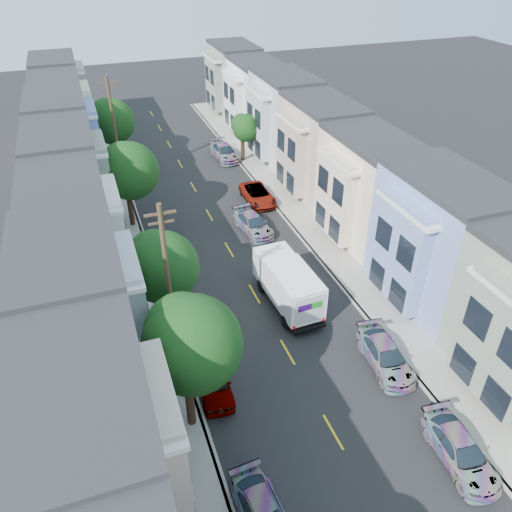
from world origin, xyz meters
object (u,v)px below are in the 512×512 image
at_px(parked_right_a, 460,451).
at_px(parked_right_c, 258,195).
at_px(utility_pole_far, 115,130).
at_px(fedex_truck, 288,284).
at_px(lead_sedan, 253,224).
at_px(tree_e, 111,122).
at_px(parked_left_d, 166,251).
at_px(parked_right_d, 224,152).
at_px(tree_b, 190,345).
at_px(utility_pole_near, 169,286).
at_px(parked_left_c, 214,381).
at_px(tree_c, 161,268).
at_px(parked_right_b, 385,356).
at_px(tree_far_r, 245,129).
at_px(tree_d, 129,171).

xyz_separation_m(parked_right_a, parked_right_c, (0.00, 28.39, 0.01)).
distance_m(utility_pole_far, fedex_truck, 25.30).
bearing_deg(lead_sedan, tree_e, 109.09).
relative_size(parked_left_d, parked_right_d, 0.81).
height_order(fedex_truck, parked_right_d, fedex_truck).
xyz_separation_m(tree_b, utility_pole_near, (0.00, 5.10, -0.26)).
bearing_deg(parked_right_a, tree_b, 155.62).
relative_size(lead_sedan, parked_right_d, 0.93).
distance_m(parked_left_c, parked_right_a, 12.68).
distance_m(tree_c, parked_left_c, 7.33).
distance_m(parked_right_b, parked_right_d, 32.64).
bearing_deg(parked_right_c, parked_right_d, 89.85).
xyz_separation_m(utility_pole_far, fedex_truck, (8.04, -23.75, -3.44)).
height_order(parked_left_c, parked_left_d, parked_left_c).
xyz_separation_m(lead_sedan, parked_left_d, (-7.64, -1.66, -0.02)).
distance_m(parked_right_a, parked_right_c, 28.39).
distance_m(tree_far_r, fedex_truck, 24.87).
xyz_separation_m(tree_b, parked_right_b, (11.20, 0.27, -4.70)).
distance_m(tree_far_r, parked_right_a, 38.09).
xyz_separation_m(lead_sedan, parked_right_d, (2.16, 15.71, 0.06)).
height_order(tree_c, fedex_truck, tree_c).
bearing_deg(parked_right_b, parked_right_d, 95.86).
bearing_deg(parked_left_d, utility_pole_far, 90.27).
bearing_deg(parked_right_a, parked_right_c, 95.03).
bearing_deg(utility_pole_far, lead_sedan, -56.97).
distance_m(parked_left_d, parked_right_b, 18.15).
distance_m(utility_pole_far, lead_sedan, 17.17).
relative_size(fedex_truck, parked_right_a, 1.39).
bearing_deg(parked_left_d, parked_left_c, -94.87).
distance_m(lead_sedan, parked_right_a, 23.62).
bearing_deg(parked_left_d, tree_far_r, 48.86).
height_order(tree_e, parked_left_c, tree_e).
bearing_deg(parked_right_c, lead_sedan, -114.08).
relative_size(tree_e, parked_right_c, 1.36).
relative_size(tree_c, fedex_truck, 1.06).
relative_size(utility_pole_near, parked_right_b, 2.10).
relative_size(tree_far_r, fedex_truck, 0.79).
distance_m(utility_pole_far, parked_right_d, 12.16).
xyz_separation_m(tree_c, parked_right_c, (11.20, 14.29, -3.90)).
distance_m(tree_b, parked_right_b, 12.15).
relative_size(parked_right_a, parked_right_b, 0.97).
height_order(utility_pole_near, utility_pole_far, same).
xyz_separation_m(tree_b, tree_d, (0.00, 21.51, -0.46)).
bearing_deg(utility_pole_near, parked_right_a, -45.55).
xyz_separation_m(tree_d, parked_left_d, (1.40, -5.97, -4.26)).
bearing_deg(tree_d, tree_c, -90.00).
bearing_deg(parked_left_c, tree_b, -123.41).
height_order(utility_pole_far, parked_right_c, utility_pole_far).
bearing_deg(tree_d, utility_pole_far, 89.99).
bearing_deg(tree_c, fedex_truck, -3.06).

